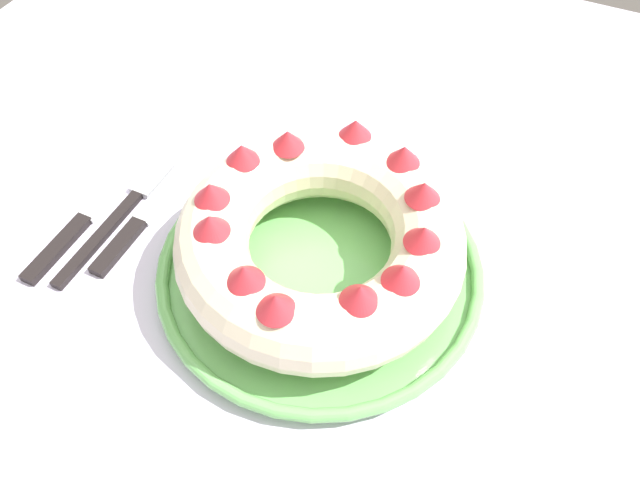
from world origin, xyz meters
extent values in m
cube|color=silver|center=(0.00, 0.00, 0.76)|extent=(1.18, 1.17, 0.03)
cylinder|color=brown|center=(-0.52, 0.51, 0.37)|extent=(0.06, 0.06, 0.74)
cylinder|color=#6BB760|center=(0.01, -0.01, 0.78)|extent=(0.29, 0.29, 0.01)
torus|color=#6BB760|center=(0.01, -0.01, 0.78)|extent=(0.31, 0.31, 0.01)
torus|color=beige|center=(0.01, -0.01, 0.82)|extent=(0.26, 0.26, 0.07)
cone|color=red|center=(0.08, 0.05, 0.86)|extent=(0.04, 0.04, 0.02)
cone|color=red|center=(0.05, 0.08, 0.86)|extent=(0.04, 0.04, 0.02)
cone|color=red|center=(0.00, 0.09, 0.86)|extent=(0.04, 0.04, 0.02)
cone|color=red|center=(-0.05, 0.05, 0.86)|extent=(0.04, 0.04, 0.02)
cone|color=red|center=(-0.08, 0.02, 0.86)|extent=(0.04, 0.04, 0.02)
cone|color=red|center=(-0.08, -0.03, 0.86)|extent=(0.04, 0.04, 0.02)
cone|color=red|center=(-0.06, -0.06, 0.86)|extent=(0.04, 0.04, 0.02)
cone|color=red|center=(-0.01, -0.10, 0.86)|extent=(0.04, 0.04, 0.02)
cone|color=red|center=(0.02, -0.11, 0.86)|extent=(0.04, 0.04, 0.02)
cone|color=red|center=(0.08, -0.07, 0.86)|extent=(0.03, 0.03, 0.02)
cone|color=red|center=(0.10, -0.04, 0.86)|extent=(0.04, 0.04, 0.02)
cone|color=red|center=(0.10, 0.00, 0.86)|extent=(0.04, 0.04, 0.02)
cube|color=black|center=(-0.20, -0.07, 0.77)|extent=(0.01, 0.13, 0.01)
cube|color=silver|center=(-0.20, 0.02, 0.77)|extent=(0.02, 0.05, 0.01)
cube|color=black|center=(-0.23, -0.10, 0.77)|extent=(0.02, 0.09, 0.01)
cube|color=silver|center=(-0.23, 0.00, 0.77)|extent=(0.02, 0.11, 0.00)
cube|color=black|center=(-0.18, -0.07, 0.77)|extent=(0.02, 0.07, 0.01)
cube|color=silver|center=(-0.18, 0.01, 0.77)|extent=(0.02, 0.09, 0.00)
camera|label=1|loc=(0.16, -0.32, 1.26)|focal=35.00mm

